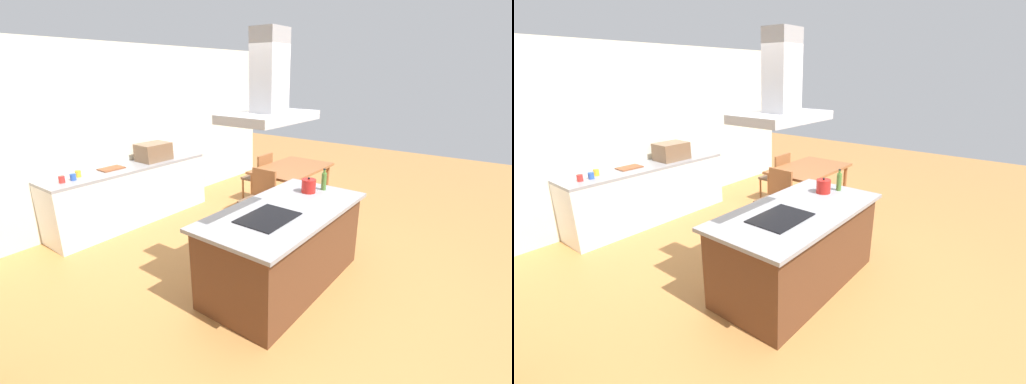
% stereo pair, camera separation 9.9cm
% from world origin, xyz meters
% --- Properties ---
extents(ground, '(16.00, 16.00, 0.00)m').
position_xyz_m(ground, '(0.00, 1.50, 0.00)').
color(ground, '#AD753D').
extents(wall_back, '(7.20, 0.10, 2.70)m').
position_xyz_m(wall_back, '(0.00, 3.25, 1.35)').
color(wall_back, silver).
rests_on(wall_back, ground).
extents(kitchen_island, '(2.02, 1.02, 0.90)m').
position_xyz_m(kitchen_island, '(0.00, 0.00, 0.45)').
color(kitchen_island, '#59331E').
rests_on(kitchen_island, ground).
extents(cooktop, '(0.60, 0.44, 0.01)m').
position_xyz_m(cooktop, '(-0.32, 0.00, 0.91)').
color(cooktop, black).
rests_on(cooktop, kitchen_island).
extents(tea_kettle, '(0.22, 0.17, 0.19)m').
position_xyz_m(tea_kettle, '(0.62, 0.06, 0.98)').
color(tea_kettle, '#B21E19').
rests_on(tea_kettle, kitchen_island).
extents(olive_oil_bottle, '(0.06, 0.06, 0.27)m').
position_xyz_m(olive_oil_bottle, '(0.82, -0.04, 1.01)').
color(olive_oil_bottle, '#47722D').
rests_on(olive_oil_bottle, kitchen_island).
extents(back_counter, '(2.56, 0.62, 0.90)m').
position_xyz_m(back_counter, '(0.04, 2.88, 0.45)').
color(back_counter, silver).
rests_on(back_counter, ground).
extents(countertop_microwave, '(0.50, 0.38, 0.28)m').
position_xyz_m(countertop_microwave, '(0.53, 2.88, 1.04)').
color(countertop_microwave, brown).
rests_on(countertop_microwave, back_counter).
extents(coffee_mug_red, '(0.08, 0.08, 0.09)m').
position_xyz_m(coffee_mug_red, '(-0.98, 2.83, 0.95)').
color(coffee_mug_red, red).
rests_on(coffee_mug_red, back_counter).
extents(coffee_mug_blue, '(0.08, 0.08, 0.09)m').
position_xyz_m(coffee_mug_blue, '(-0.84, 2.82, 0.95)').
color(coffee_mug_blue, '#2D56B2').
rests_on(coffee_mug_blue, back_counter).
extents(coffee_mug_yellow, '(0.08, 0.08, 0.09)m').
position_xyz_m(coffee_mug_yellow, '(-0.72, 2.92, 0.95)').
color(coffee_mug_yellow, gold).
rests_on(coffee_mug_yellow, back_counter).
extents(cutting_board, '(0.34, 0.24, 0.02)m').
position_xyz_m(cutting_board, '(-0.21, 2.93, 0.91)').
color(cutting_board, brown).
rests_on(cutting_board, back_counter).
extents(dining_table, '(1.40, 0.90, 0.75)m').
position_xyz_m(dining_table, '(1.99, 1.13, 0.67)').
color(dining_table, '#995B33').
rests_on(dining_table, ground).
extents(chair_facing_back_wall, '(0.42, 0.42, 0.89)m').
position_xyz_m(chair_facing_back_wall, '(1.99, 1.79, 0.51)').
color(chair_facing_back_wall, brown).
rests_on(chair_facing_back_wall, ground).
extents(chair_at_left_end, '(0.42, 0.42, 0.89)m').
position_xyz_m(chair_at_left_end, '(1.08, 1.13, 0.51)').
color(chair_at_left_end, brown).
rests_on(chair_at_left_end, ground).
extents(range_hood, '(0.90, 0.55, 0.78)m').
position_xyz_m(range_hood, '(-0.32, 0.00, 2.10)').
color(range_hood, '#ADADB2').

